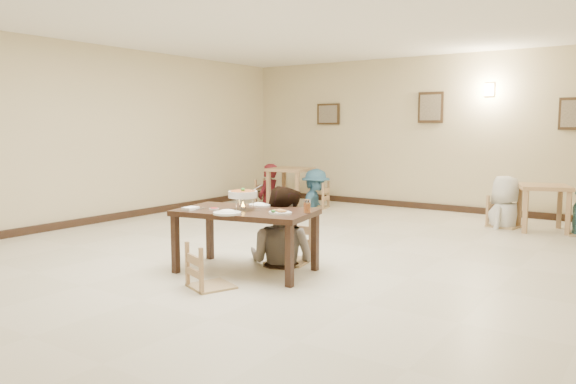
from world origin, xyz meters
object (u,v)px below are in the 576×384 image
Objects in this scene: bg_table_right at (544,194)px; bg_diner_b at (316,169)px; drink_glass at (307,207)px; bg_chair_lr at (316,183)px; main_diner at (282,186)px; bg_table_left at (290,175)px; chair_near at (211,246)px; main_table at (246,217)px; bg_chair_ll at (268,181)px; curry_warmer at (243,195)px; chair_far at (289,221)px; bg_diner_a at (268,164)px; bg_diner_c at (506,176)px; bg_chair_rl at (505,198)px.

bg_diner_b is at bearing 178.76° from bg_table_right.
drink_glass is 0.15× the size of bg_chair_lr.
main_diner is 4.90m from bg_table_left.
chair_near is at bearing 6.71° from bg_chair_lr.
bg_chair_ll reaches higher than main_table.
main_diner is at bearing -118.30° from bg_table_right.
chair_far is at bearing 75.77° from curry_warmer.
chair_near is at bearing -92.75° from main_table.
drink_glass is at bearing 35.07° from bg_diner_a.
main_diner is at bearing -166.74° from bg_diner_b.
curry_warmer is at bearing 8.13° from bg_chair_lr.
bg_table_right is at bearing -90.34° from chair_near.
chair_far is 5.24m from bg_diner_a.
bg_diner_a is at bearing 179.02° from bg_table_right.
main_table is at bearing -112.19° from chair_far.
drink_glass is (0.60, 0.87, 0.34)m from chair_near.
chair_near is 0.47× the size of main_diner.
bg_diner_a reaches higher than bg_diner_c.
bg_diner_c is (1.60, 5.31, 0.41)m from chair_near.
curry_warmer is 0.23× the size of bg_diner_b.
main_table is 0.98× the size of bg_diner_c.
drink_glass is 5.25m from bg_diner_b.
bg_table_left is 0.90× the size of bg_chair_ll.
bg_chair_ll is 0.96× the size of bg_chair_lr.
chair_far is at bearing 139.65° from drink_glass.
bg_chair_lr is 3.70m from bg_diner_c.
bg_diner_a is (-5.44, 0.09, 0.26)m from bg_table_right.
bg_chair_ll is at bearing 113.05° from main_table.
main_diner reaches higher than bg_table_right.
bg_diner_b is at bearing 0.00° from bg_chair_lr.
curry_warmer is at bearing -114.14° from chair_far.
main_table is at bearing -154.41° from bg_chair_ll.
main_diner is 4.65m from bg_chair_lr.
main_diner is at bearing 147.75° from drink_glass.
bg_chair_lr is (-2.68, 4.52, -0.28)m from drink_glass.
drink_glass is at bearing 16.30° from bg_chair_lr.
chair_near is (0.10, -0.69, -0.20)m from main_table.
bg_diner_c is (1.56, 3.96, 0.34)m from chair_far.
bg_chair_ll is at bearing -104.44° from bg_chair_lr.
curry_warmer reaches higher than bg_chair_ll.
bg_diner_b is (-2.08, 5.39, 0.35)m from chair_near.
bg_diner_a is at bearing -104.44° from bg_chair_lr.
main_table is at bearing 169.42° from bg_chair_rl.
bg_diner_c is (1.70, 4.62, 0.21)m from main_table.
drink_glass is at bearing -50.26° from chair_far.
bg_diner_a reaches higher than bg_diner_b.
main_table is 11.15× the size of drink_glass.
bg_chair_rl is (1.56, 3.96, -0.02)m from chair_far.
bg_chair_rl is at bearing 174.27° from bg_diner_c.
chair_far is 1.04× the size of bg_chair_rl.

